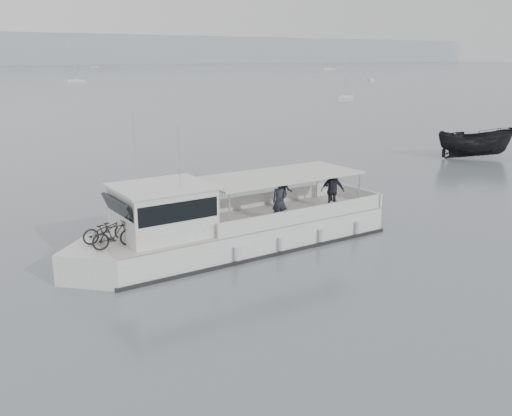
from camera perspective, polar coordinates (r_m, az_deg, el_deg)
ground at (r=24.71m, az=-15.47°, el=-3.97°), size 1400.00×1400.00×0.00m
tour_boat at (r=23.25m, az=-3.59°, el=-2.09°), size 14.28×3.71×5.98m
dark_motorboat at (r=48.09m, az=21.13°, el=6.07°), size 6.46×5.08×2.37m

